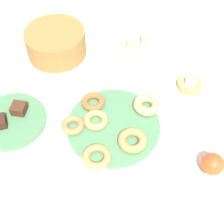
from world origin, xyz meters
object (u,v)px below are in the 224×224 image
at_px(donut_5, 97,157).
at_px(tealight, 191,81).
at_px(donut_1, 132,140).
at_px(melon_chunk_left, 132,43).
at_px(donut_0, 73,125).
at_px(fruit_bowl, 139,50).
at_px(melon_chunk_right, 146,40).
at_px(basket, 56,43).
at_px(donut_3, 147,105).
at_px(cake_plate, 12,121).
at_px(brownie_far, 19,108).
at_px(donut_2, 96,120).
at_px(donut_4, 93,102).
at_px(apple, 213,164).
at_px(candle_holder, 190,85).
at_px(donut_plate, 113,126).

relative_size(donut_5, tealight, 2.15).
bearing_deg(donut_1, melon_chunk_left, 79.38).
relative_size(donut_0, tealight, 1.84).
distance_m(donut_1, fruit_bowl, 0.43).
bearing_deg(melon_chunk_right, basket, 173.42).
distance_m(donut_0, donut_5, 0.14).
distance_m(donut_1, donut_3, 0.15).
distance_m(cake_plate, brownie_far, 0.05).
distance_m(donut_0, melon_chunk_right, 0.47).
height_order(donut_1, donut_2, donut_1).
height_order(donut_4, apple, apple).
height_order(donut_5, fruit_bowl, donut_5).
bearing_deg(tealight, donut_1, -140.26).
distance_m(donut_0, apple, 0.45).
xyz_separation_m(donut_0, apple, (0.40, -0.21, 0.01)).
bearing_deg(melon_chunk_right, brownie_far, -152.83).
distance_m(brownie_far, fruit_bowl, 0.52).
bearing_deg(donut_4, brownie_far, 178.79).
bearing_deg(cake_plate, donut_5, -35.80).
bearing_deg(tealight, apple, -96.45).
height_order(donut_2, donut_5, same).
bearing_deg(donut_0, brownie_far, 151.91).
bearing_deg(tealight, fruit_bowl, 125.52).
relative_size(candle_holder, basket, 0.39).
relative_size(candle_holder, apple, 1.33).
bearing_deg(donut_plate, melon_chunk_right, 62.42).
xyz_separation_m(brownie_far, candle_holder, (0.61, 0.03, -0.02)).
bearing_deg(apple, donut_3, 119.62).
bearing_deg(melon_chunk_right, apple, -81.73).
distance_m(candle_holder, melon_chunk_left, 0.28).
height_order(cake_plate, tealight, tealight).
relative_size(donut_4, melon_chunk_right, 2.25).
relative_size(candle_holder, fruit_bowl, 0.54).
height_order(cake_plate, apple, apple).
xyz_separation_m(donut_4, brownie_far, (-0.25, 0.01, 0.01)).
distance_m(cake_plate, melon_chunk_right, 0.59).
bearing_deg(melon_chunk_right, fruit_bowl, -156.80).
relative_size(cake_plate, basket, 1.00).
height_order(donut_0, melon_chunk_right, melon_chunk_right).
bearing_deg(basket, donut_2, -73.81).
relative_size(donut_plate, donut_1, 3.40).
height_order(candle_holder, melon_chunk_left, melon_chunk_left).
bearing_deg(donut_3, melon_chunk_right, 78.26).
xyz_separation_m(donut_3, brownie_far, (-0.43, 0.05, 0.00)).
bearing_deg(tealight, basket, 150.98).
distance_m(donut_2, melon_chunk_right, 0.41).
relative_size(donut_5, basket, 0.38).
relative_size(donut_0, brownie_far, 1.61).
height_order(basket, melon_chunk_right, basket).
bearing_deg(donut_1, apple, -28.95).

